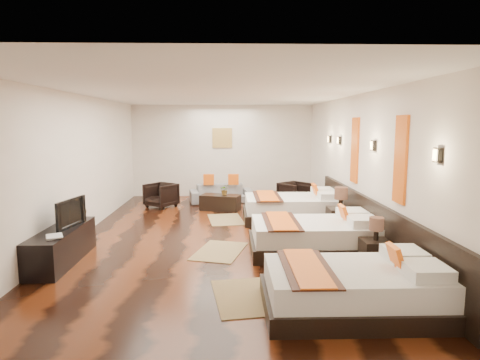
{
  "coord_description": "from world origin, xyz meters",
  "views": [
    {
      "loc": [
        0.2,
        -7.83,
        2.22
      ],
      "look_at": [
        0.42,
        0.33,
        1.1
      ],
      "focal_mm": 30.57,
      "sensor_mm": 36.0,
      "label": 1
    }
  ],
  "objects_px": {
    "bed_near": "(355,288)",
    "armchair_right": "(295,194)",
    "bed_mid": "(315,236)",
    "figurine": "(78,210)",
    "nightstand_b": "(340,218)",
    "table_plant": "(225,190)",
    "sofa": "(221,193)",
    "tv_console": "(62,246)",
    "bed_far": "(294,208)",
    "armchair_left": "(161,195)",
    "book": "(46,238)",
    "tv": "(67,213)",
    "coffee_table": "(220,202)",
    "nightstand_a": "(375,251)"
  },
  "relations": [
    {
      "from": "bed_near",
      "to": "armchair_right",
      "type": "height_order",
      "value": "bed_near"
    },
    {
      "from": "bed_mid",
      "to": "figurine",
      "type": "distance_m",
      "value": 4.23
    },
    {
      "from": "nightstand_b",
      "to": "table_plant",
      "type": "xyz_separation_m",
      "value": [
        -2.35,
        2.43,
        0.2
      ]
    },
    {
      "from": "bed_mid",
      "to": "sofa",
      "type": "distance_m",
      "value": 4.94
    },
    {
      "from": "figurine",
      "to": "armchair_right",
      "type": "height_order",
      "value": "figurine"
    },
    {
      "from": "tv_console",
      "to": "armchair_right",
      "type": "distance_m",
      "value": 6.33
    },
    {
      "from": "nightstand_b",
      "to": "bed_near",
      "type": "bearing_deg",
      "value": -102.43
    },
    {
      "from": "bed_far",
      "to": "armchair_left",
      "type": "distance_m",
      "value": 3.68
    },
    {
      "from": "bed_far",
      "to": "tv_console",
      "type": "xyz_separation_m",
      "value": [
        -4.2,
        -2.8,
        -0.02
      ]
    },
    {
      "from": "armchair_left",
      "to": "tv_console",
      "type": "bearing_deg",
      "value": -64.08
    },
    {
      "from": "nightstand_b",
      "to": "armchair_left",
      "type": "xyz_separation_m",
      "value": [
        -4.07,
        2.84,
        -0.01
      ]
    },
    {
      "from": "bed_far",
      "to": "sofa",
      "type": "relative_size",
      "value": 1.28
    },
    {
      "from": "sofa",
      "to": "nightstand_b",
      "type": "bearing_deg",
      "value": -65.16
    },
    {
      "from": "armchair_right",
      "to": "table_plant",
      "type": "xyz_separation_m",
      "value": [
        -1.9,
        -0.48,
        0.21
      ]
    },
    {
      "from": "book",
      "to": "armchair_left",
      "type": "relative_size",
      "value": 0.43
    },
    {
      "from": "bed_mid",
      "to": "armchair_left",
      "type": "relative_size",
      "value": 3.06
    },
    {
      "from": "bed_mid",
      "to": "sofa",
      "type": "height_order",
      "value": "bed_mid"
    },
    {
      "from": "bed_near",
      "to": "sofa",
      "type": "height_order",
      "value": "bed_near"
    },
    {
      "from": "bed_near",
      "to": "sofa",
      "type": "relative_size",
      "value": 1.21
    },
    {
      "from": "bed_far",
      "to": "figurine",
      "type": "relative_size",
      "value": 7.28
    },
    {
      "from": "tv_console",
      "to": "sofa",
      "type": "distance_m",
      "value": 5.61
    },
    {
      "from": "bed_mid",
      "to": "nightstand_b",
      "type": "xyz_separation_m",
      "value": [
        0.75,
        1.14,
        0.05
      ]
    },
    {
      "from": "bed_mid",
      "to": "tv",
      "type": "relative_size",
      "value": 2.69
    },
    {
      "from": "nightstand_b",
      "to": "figurine",
      "type": "bearing_deg",
      "value": -170.88
    },
    {
      "from": "sofa",
      "to": "coffee_table",
      "type": "xyz_separation_m",
      "value": [
        0.0,
        -1.05,
        -0.06
      ]
    },
    {
      "from": "bed_far",
      "to": "tv_console",
      "type": "distance_m",
      "value": 5.05
    },
    {
      "from": "tv_console",
      "to": "book",
      "type": "height_order",
      "value": "book"
    },
    {
      "from": "sofa",
      "to": "armchair_right",
      "type": "distance_m",
      "value": 2.1
    },
    {
      "from": "nightstand_a",
      "to": "armchair_left",
      "type": "relative_size",
      "value": 1.14
    },
    {
      "from": "armchair_right",
      "to": "sofa",
      "type": "bearing_deg",
      "value": 124.59
    },
    {
      "from": "bed_mid",
      "to": "tv_console",
      "type": "height_order",
      "value": "bed_mid"
    },
    {
      "from": "nightstand_b",
      "to": "sofa",
      "type": "distance_m",
      "value": 4.27
    },
    {
      "from": "nightstand_a",
      "to": "tv_console",
      "type": "xyz_separation_m",
      "value": [
        -4.95,
        0.45,
        -0.01
      ]
    },
    {
      "from": "tv",
      "to": "book",
      "type": "bearing_deg",
      "value": -173.59
    },
    {
      "from": "nightstand_a",
      "to": "table_plant",
      "type": "distance_m",
      "value": 5.02
    },
    {
      "from": "nightstand_a",
      "to": "tv",
      "type": "height_order",
      "value": "tv"
    },
    {
      "from": "nightstand_b",
      "to": "tv",
      "type": "bearing_deg",
      "value": -163.97
    },
    {
      "from": "nightstand_a",
      "to": "coffee_table",
      "type": "bearing_deg",
      "value": 119.09
    },
    {
      "from": "book",
      "to": "armchair_left",
      "type": "bearing_deg",
      "value": 79.92
    },
    {
      "from": "nightstand_a",
      "to": "tv",
      "type": "distance_m",
      "value": 4.96
    },
    {
      "from": "tv",
      "to": "table_plant",
      "type": "bearing_deg",
      "value": -22.93
    },
    {
      "from": "tv",
      "to": "figurine",
      "type": "distance_m",
      "value": 0.62
    },
    {
      "from": "figurine",
      "to": "armchair_right",
      "type": "distance_m",
      "value": 5.83
    },
    {
      "from": "tv_console",
      "to": "book",
      "type": "relative_size",
      "value": 5.9
    },
    {
      "from": "bed_mid",
      "to": "tv",
      "type": "bearing_deg",
      "value": -176.28
    },
    {
      "from": "nightstand_a",
      "to": "nightstand_b",
      "type": "height_order",
      "value": "nightstand_b"
    },
    {
      "from": "armchair_left",
      "to": "table_plant",
      "type": "height_order",
      "value": "table_plant"
    },
    {
      "from": "armchair_left",
      "to": "sofa",
      "type": "bearing_deg",
      "value": 59.29
    },
    {
      "from": "coffee_table",
      "to": "armchair_right",
      "type": "bearing_deg",
      "value": 13.17
    },
    {
      "from": "figurine",
      "to": "bed_mid",
      "type": "bearing_deg",
      "value": -4.67
    }
  ]
}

